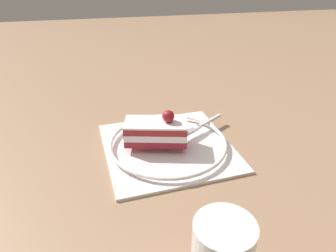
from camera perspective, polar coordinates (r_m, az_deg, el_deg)
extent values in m
plane|color=#926F53|center=(0.56, -1.78, -5.17)|extent=(2.40, 2.40, 0.00)
cube|color=white|center=(0.57, 0.00, -3.62)|extent=(0.24, 0.24, 0.01)
torus|color=white|center=(0.56, 0.00, -2.93)|extent=(0.23, 0.23, 0.01)
cube|color=maroon|center=(0.56, -1.63, -2.14)|extent=(0.07, 0.11, 0.01)
cube|color=white|center=(0.55, -1.65, -1.09)|extent=(0.07, 0.11, 0.01)
cube|color=maroon|center=(0.55, -1.67, 0.00)|extent=(0.07, 0.11, 0.01)
cube|color=white|center=(0.54, -1.68, 0.68)|extent=(0.07, 0.12, 0.00)
sphere|color=maroon|center=(0.54, 0.05, 1.77)|extent=(0.02, 0.02, 0.02)
cube|color=silver|center=(0.63, 7.46, 0.96)|extent=(0.04, 0.06, 0.00)
cube|color=silver|center=(0.60, 5.10, -0.32)|extent=(0.02, 0.02, 0.00)
cube|color=silver|center=(0.59, 3.33, -0.91)|extent=(0.02, 0.02, 0.00)
cube|color=silver|center=(0.59, 3.57, -1.03)|extent=(0.02, 0.02, 0.00)
cube|color=silver|center=(0.58, 3.81, -1.15)|extent=(0.02, 0.02, 0.00)
cube|color=silver|center=(0.58, 4.06, -1.27)|extent=(0.02, 0.02, 0.00)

